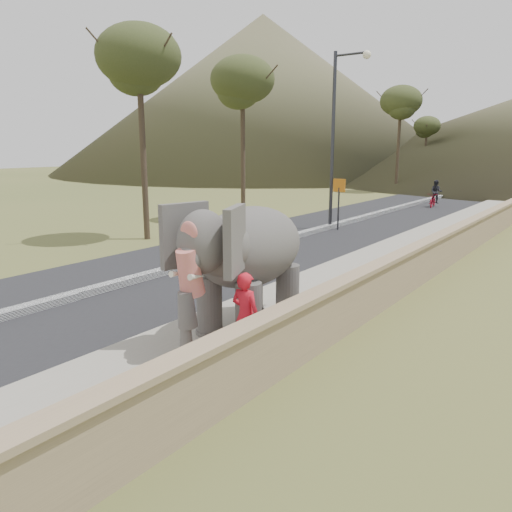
% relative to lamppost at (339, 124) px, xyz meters
% --- Properties ---
extents(ground, '(160.00, 160.00, 0.00)m').
position_rel_lamppost_xyz_m(ground, '(4.69, -14.31, -4.87)').
color(ground, olive).
rests_on(ground, ground).
extents(road, '(7.00, 120.00, 0.03)m').
position_rel_lamppost_xyz_m(road, '(-0.31, -4.31, -4.86)').
color(road, black).
rests_on(road, ground).
extents(median, '(0.35, 120.00, 0.22)m').
position_rel_lamppost_xyz_m(median, '(-0.31, -4.31, -4.76)').
color(median, black).
rests_on(median, ground).
extents(walkway, '(3.00, 120.00, 0.15)m').
position_rel_lamppost_xyz_m(walkway, '(4.69, -4.31, -4.80)').
color(walkway, '#9E9687').
rests_on(walkway, ground).
extents(parapet, '(0.30, 120.00, 1.10)m').
position_rel_lamppost_xyz_m(parapet, '(6.34, -4.31, -4.32)').
color(parapet, tan).
rests_on(parapet, ground).
extents(lamppost, '(1.76, 0.36, 8.00)m').
position_rel_lamppost_xyz_m(lamppost, '(0.00, 0.00, 0.00)').
color(lamppost, '#2F3034').
rests_on(lamppost, ground).
extents(signboard, '(0.60, 0.08, 2.40)m').
position_rel_lamppost_xyz_m(signboard, '(0.19, -0.16, -3.23)').
color(signboard, '#2D2D33').
rests_on(signboard, ground).
extents(hill_left, '(60.00, 60.00, 22.00)m').
position_rel_lamppost_xyz_m(hill_left, '(-33.31, 40.69, 6.13)').
color(hill_left, brown).
rests_on(hill_left, ground).
extents(elephant_and_man, '(2.35, 3.87, 2.69)m').
position_rel_lamppost_xyz_m(elephant_and_man, '(4.71, -13.04, -3.39)').
color(elephant_and_man, '#615C57').
rests_on(elephant_and_man, ground).
extents(motorcyclist, '(0.98, 1.77, 1.74)m').
position_rel_lamppost_xyz_m(motorcyclist, '(1.07, 11.51, -4.21)').
color(motorcyclist, maroon).
rests_on(motorcyclist, ground).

